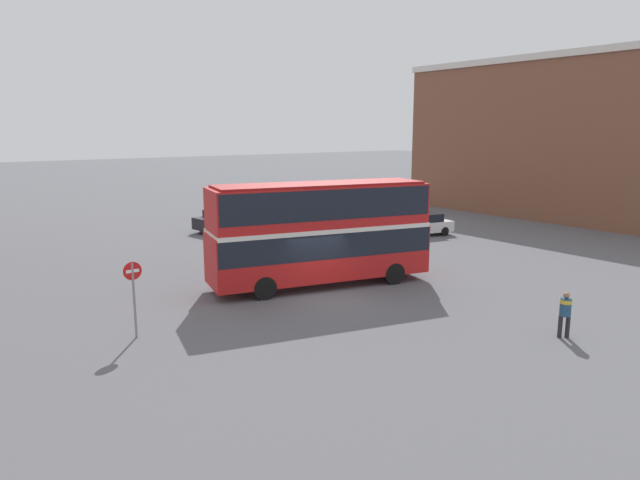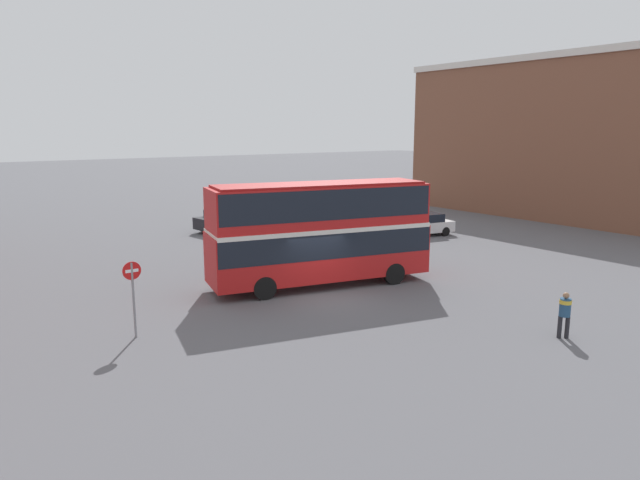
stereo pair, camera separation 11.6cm
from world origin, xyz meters
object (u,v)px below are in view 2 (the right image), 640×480
at_px(pedestrian_foreground, 565,310).
at_px(no_entry_sign, 133,287).
at_px(parked_car_kerb_near, 225,220).
at_px(parked_car_kerb_far, 423,224).
at_px(double_decker_bus, 320,227).

relative_size(pedestrian_foreground, no_entry_sign, 0.61).
bearing_deg(parked_car_kerb_near, no_entry_sign, -132.41).
height_order(parked_car_kerb_near, parked_car_kerb_far, parked_car_kerb_near).
xyz_separation_m(pedestrian_foreground, parked_car_kerb_near, (0.22, 25.48, -0.20)).
distance_m(double_decker_bus, no_entry_sign, 9.19).
bearing_deg(double_decker_bus, no_entry_sign, -156.50).
height_order(double_decker_bus, no_entry_sign, double_decker_bus).
distance_m(parked_car_kerb_near, no_entry_sign, 20.59).
xyz_separation_m(parked_car_kerb_near, parked_car_kerb_far, (9.98, -9.26, -0.05)).
relative_size(parked_car_kerb_near, no_entry_sign, 1.61).
bearing_deg(no_entry_sign, parked_car_kerb_near, 54.53).
xyz_separation_m(double_decker_bus, no_entry_sign, (-9.01, -1.59, -0.89)).
bearing_deg(double_decker_bus, parked_car_kerb_near, 92.59).
relative_size(double_decker_bus, no_entry_sign, 3.89).
bearing_deg(parked_car_kerb_near, double_decker_bus, -107.86).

